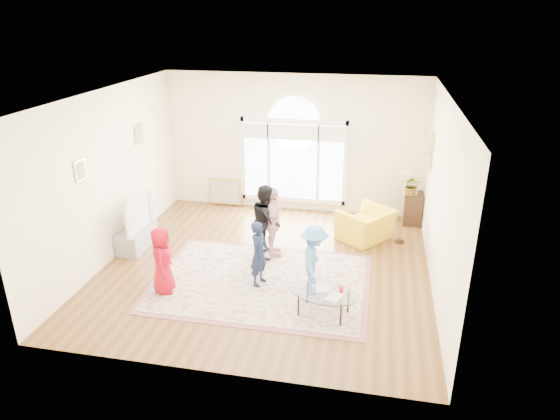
% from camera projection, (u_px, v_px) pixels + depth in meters
% --- Properties ---
extents(ground, '(6.00, 6.00, 0.00)m').
position_uv_depth(ground, '(266.00, 267.00, 9.41)').
color(ground, '#593717').
rests_on(ground, ground).
extents(room_shell, '(6.00, 6.00, 6.00)m').
position_uv_depth(room_shell, '(293.00, 147.00, 11.38)').
color(room_shell, '#F9EAC7').
rests_on(room_shell, ground).
extents(area_rug, '(3.60, 2.60, 0.02)m').
position_uv_depth(area_rug, '(261.00, 282.00, 8.87)').
color(area_rug, beige).
rests_on(area_rug, ground).
extents(rug_border, '(3.80, 2.80, 0.01)m').
position_uv_depth(rug_border, '(261.00, 282.00, 8.87)').
color(rug_border, '#905456').
rests_on(rug_border, ground).
extents(tv_console, '(0.45, 1.00, 0.42)m').
position_uv_depth(tv_console, '(137.00, 238.00, 10.10)').
color(tv_console, '#95979D').
rests_on(tv_console, ground).
extents(television, '(0.17, 1.11, 0.64)m').
position_uv_depth(television, '(134.00, 214.00, 9.90)').
color(television, black).
rests_on(television, tv_console).
extents(coffee_table, '(1.21, 0.91, 0.54)m').
position_uv_depth(coffee_table, '(324.00, 293.00, 7.79)').
color(coffee_table, silver).
rests_on(coffee_table, ground).
extents(armchair, '(1.35, 1.37, 0.67)m').
position_uv_depth(armchair, '(366.00, 225.00, 10.38)').
color(armchair, yellow).
rests_on(armchair, ground).
extents(side_cabinet, '(0.40, 0.50, 0.70)m').
position_uv_depth(side_cabinet, '(413.00, 208.00, 11.20)').
color(side_cabinet, black).
rests_on(side_cabinet, ground).
extents(floor_lamp, '(0.25, 0.25, 1.51)m').
position_uv_depth(floor_lamp, '(405.00, 184.00, 9.91)').
color(floor_lamp, black).
rests_on(floor_lamp, ground).
extents(plant_pedestal, '(0.20, 0.20, 0.70)m').
position_uv_depth(plant_pedestal, '(409.00, 210.00, 11.11)').
color(plant_pedestal, white).
rests_on(plant_pedestal, ground).
extents(potted_plant, '(0.49, 0.45, 0.46)m').
position_uv_depth(potted_plant, '(412.00, 185.00, 10.89)').
color(potted_plant, '#33722D').
rests_on(potted_plant, plant_pedestal).
extents(leaning_picture, '(0.80, 0.14, 0.62)m').
position_uv_depth(leaning_picture, '(226.00, 205.00, 12.34)').
color(leaning_picture, tan).
rests_on(leaning_picture, ground).
extents(child_red, '(0.51, 0.65, 1.17)m').
position_uv_depth(child_red, '(162.00, 260.00, 8.36)').
color(child_red, '#AA091C').
rests_on(child_red, area_rug).
extents(child_navy, '(0.38, 0.49, 1.18)m').
position_uv_depth(child_navy, '(259.00, 254.00, 8.58)').
color(child_navy, '#16203D').
rests_on(child_navy, area_rug).
extents(child_black, '(0.69, 0.80, 1.44)m').
position_uv_depth(child_black, '(266.00, 221.00, 9.57)').
color(child_black, black).
rests_on(child_black, area_rug).
extents(child_pink, '(0.56, 0.88, 1.39)m').
position_uv_depth(child_pink, '(273.00, 222.00, 9.55)').
color(child_pink, '#E9A5B0').
rests_on(child_pink, area_rug).
extents(child_blue, '(0.53, 0.84, 1.24)m').
position_uv_depth(child_blue, '(314.00, 260.00, 8.29)').
color(child_blue, '#5A93E2').
rests_on(child_blue, area_rug).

